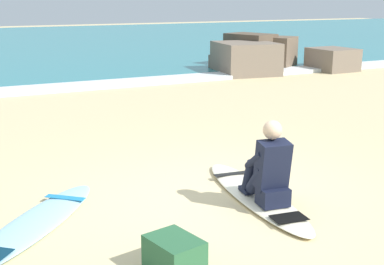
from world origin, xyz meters
name	(u,v)px	position (x,y,z in m)	size (l,w,h in m)	color
ground_plane	(215,201)	(0.00, 0.00, 0.00)	(80.00, 80.00, 0.00)	beige
breaking_foam	(55,88)	(0.00, 8.45, 0.06)	(80.00, 0.90, 0.11)	white
surfboard_main	(255,195)	(0.49, -0.11, 0.04)	(0.82, 2.55, 0.08)	#EFE5C6
surfer_seated	(269,171)	(0.45, -0.42, 0.44)	(0.43, 0.74, 0.95)	black
surfboard_spare_near	(35,223)	(-2.01, 0.21, 0.04)	(1.94, 2.10, 0.08)	#9ED1E5
rock_outcrop_distant	(264,56)	(6.78, 9.12, 0.48)	(4.50, 3.09, 1.14)	brown
beach_bag	(174,256)	(-1.11, -1.29, 0.16)	(0.36, 0.48, 0.32)	#285B38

